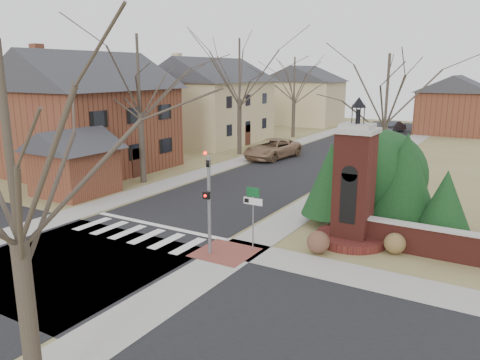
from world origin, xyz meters
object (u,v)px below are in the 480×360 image
Objects in this scene: distant_car at (394,126)px; sign_post at (253,206)px; brick_gate_monument at (353,196)px; pickup_truck at (272,149)px; traffic_signal_pole at (209,195)px.

sign_post is at bearing 104.45° from distant_car.
distant_car is (-3.99, 43.34, -1.23)m from sign_post.
brick_gate_monument reaches higher than pickup_truck.
pickup_truck is at bearing 126.71° from brick_gate_monument.
pickup_truck is 24.22m from distant_car.
sign_post is at bearing 47.57° from traffic_signal_pole.
brick_gate_monument is 1.49× the size of distant_car.
traffic_signal_pole is at bearing -62.94° from pickup_truck.
brick_gate_monument is 41.03m from distant_car.
brick_gate_monument is (3.41, 3.01, 0.22)m from sign_post.
sign_post is 0.45× the size of pickup_truck.
sign_post reaches higher than pickup_truck.
distant_car is at bearing 100.40° from brick_gate_monument.
traffic_signal_pole is 0.69× the size of brick_gate_monument.
traffic_signal_pole is 2.02m from sign_post.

